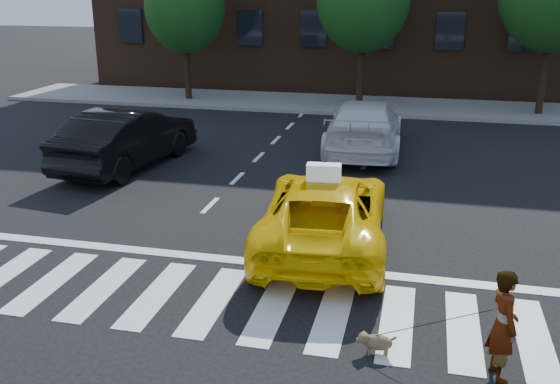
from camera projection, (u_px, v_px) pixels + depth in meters
name	position (u px, v px, depth m)	size (l,w,h in m)	color
ground	(213.00, 301.00, 10.33)	(120.00, 120.00, 0.00)	black
crosswalk	(213.00, 301.00, 10.32)	(13.00, 2.40, 0.01)	silver
stop_line	(241.00, 261.00, 11.80)	(12.00, 0.30, 0.01)	silver
sidewalk_far	(348.00, 105.00, 26.44)	(30.00, 4.00, 0.15)	slate
taxi	(325.00, 212.00, 12.30)	(2.37, 5.13, 1.43)	yellow
black_sedan	(127.00, 138.00, 17.59)	(1.77, 5.07, 1.67)	black
white_suv	(364.00, 126.00, 19.21)	(2.24, 5.51, 1.60)	silver
woman	(503.00, 325.00, 8.11)	(0.57, 0.37, 1.55)	#999999
dog	(375.00, 342.00, 8.81)	(0.57, 0.28, 0.33)	#966D4C
taxi_sign	(324.00, 172.00, 11.83)	(0.65, 0.28, 0.32)	white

